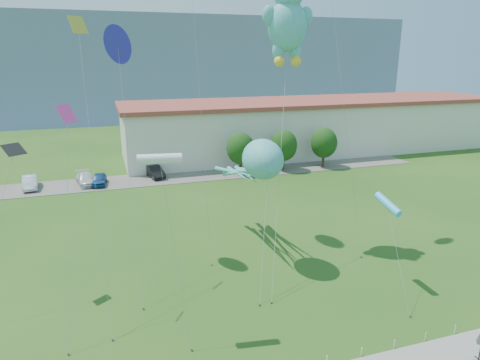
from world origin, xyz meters
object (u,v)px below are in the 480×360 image
parked_car_silver (30,182)px  octopus_kite (256,166)px  parked_car_black (155,171)px  warehouse (316,125)px  teddy_bear_kite (288,19)px  parked_car_white (86,179)px  parked_car_blue (99,179)px

parked_car_silver → octopus_kite: octopus_kite is taller
parked_car_silver → parked_car_black: bearing=-3.9°
parked_car_black → octopus_kite: octopus_kite is taller
warehouse → teddy_bear_kite: (-19.40, -31.23, 13.22)m
parked_car_white → octopus_kite: size_ratio=0.37×
parked_car_white → parked_car_black: (8.25, 0.69, 0.04)m
parked_car_blue → parked_car_white: bearing=161.6°
warehouse → parked_car_black: size_ratio=14.18×
warehouse → parked_car_white: warehouse is taller
parked_car_black → warehouse: bearing=6.6°
parked_car_silver → parked_car_white: parked_car_silver is taller
teddy_bear_kite → warehouse: bearing=58.1°
warehouse → parked_car_silver: size_ratio=13.94×
warehouse → octopus_kite: bearing=-124.2°
parked_car_blue → octopus_kite: bearing=-58.8°
parked_car_blue → parked_car_black: bearing=16.7°
octopus_kite → warehouse: bearing=55.8°
parked_car_white → teddy_bear_kite: teddy_bear_kite is taller
parked_car_black → octopus_kite: size_ratio=0.35×
octopus_kite → teddy_bear_kite: size_ratio=0.62×
warehouse → octopus_kite: size_ratio=4.90×
warehouse → teddy_bear_kite: size_ratio=3.01×
parked_car_white → teddy_bear_kite: (15.63, -22.40, 16.62)m
parked_car_blue → teddy_bear_kite: (14.13, -21.74, 16.63)m
parked_car_black → octopus_kite: (4.51, -24.63, 6.40)m
parked_car_blue → octopus_kite: octopus_kite is taller
warehouse → parked_car_silver: bearing=-168.3°
parked_car_silver → parked_car_black: size_ratio=1.02×
parked_car_silver → parked_car_white: (6.09, -0.28, -0.05)m
octopus_kite → parked_car_black: bearing=100.4°
warehouse → octopus_kite: 39.74m
parked_car_silver → parked_car_black: 14.35m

